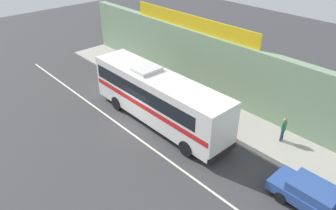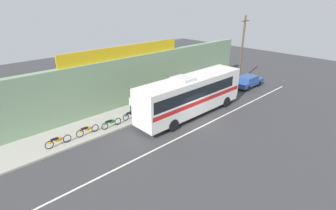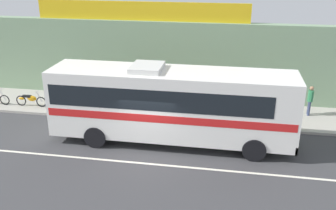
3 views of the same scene
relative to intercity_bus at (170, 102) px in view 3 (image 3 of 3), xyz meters
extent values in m
plane|color=#3A3A3D|center=(-0.80, -1.46, -2.07)|extent=(70.00, 70.00, 0.00)
cube|color=#A8A399|center=(-0.80, 3.74, -2.00)|extent=(30.00, 3.60, 0.14)
cube|color=gray|center=(-0.80, 5.89, 0.33)|extent=(30.00, 0.70, 4.80)
cube|color=gold|center=(-2.73, 5.89, 3.28)|extent=(12.76, 0.12, 1.10)
cube|color=silver|center=(-0.80, -2.26, -2.06)|extent=(30.00, 0.14, 0.01)
cube|color=white|center=(0.08, 0.00, -0.07)|extent=(11.34, 2.48, 3.10)
cube|color=black|center=(-0.37, 0.00, 0.48)|extent=(9.98, 2.50, 0.96)
cube|color=red|center=(0.08, 0.00, -0.37)|extent=(11.11, 2.49, 0.36)
cube|color=black|center=(5.72, 0.00, 0.38)|extent=(0.04, 2.23, 1.40)
cube|color=black|center=(5.71, 0.00, -1.44)|extent=(0.12, 2.48, 0.36)
cube|color=silver|center=(-1.05, 0.00, 1.60)|extent=(1.40, 1.73, 0.24)
cylinder|color=black|center=(3.93, 1.15, -1.55)|extent=(1.04, 0.32, 1.04)
cylinder|color=black|center=(3.93, -1.15, -1.55)|extent=(1.04, 0.32, 1.04)
cylinder|color=black|center=(-3.32, 1.15, -1.55)|extent=(1.04, 0.32, 1.04)
cylinder|color=black|center=(-3.32, -1.15, -1.55)|extent=(1.04, 0.32, 1.04)
torus|color=black|center=(-8.06, 2.79, -1.62)|extent=(0.62, 0.06, 0.62)
torus|color=black|center=(-9.34, 2.79, -1.62)|extent=(0.62, 0.06, 0.62)
cylinder|color=silver|center=(-8.14, 2.79, -1.32)|extent=(0.34, 0.04, 0.65)
cylinder|color=silver|center=(-8.24, 2.79, -1.00)|extent=(0.03, 0.56, 0.03)
ellipsoid|color=orange|center=(-8.64, 2.79, -1.44)|extent=(0.56, 0.22, 0.34)
cube|color=black|center=(-8.93, 2.79, -1.32)|extent=(0.52, 0.20, 0.10)
ellipsoid|color=orange|center=(-9.28, 2.79, -1.48)|extent=(0.36, 0.14, 0.16)
torus|color=black|center=(-6.10, 2.58, -1.62)|extent=(0.62, 0.06, 0.62)
torus|color=black|center=(-7.32, 2.58, -1.62)|extent=(0.62, 0.06, 0.62)
cylinder|color=silver|center=(-6.18, 2.58, -1.32)|extent=(0.34, 0.04, 0.65)
cylinder|color=silver|center=(-6.28, 2.58, -1.00)|extent=(0.03, 0.56, 0.03)
ellipsoid|color=#237F38|center=(-6.65, 2.58, -1.44)|extent=(0.56, 0.22, 0.34)
cube|color=black|center=(-6.93, 2.58, -1.32)|extent=(0.52, 0.20, 0.10)
ellipsoid|color=#237F38|center=(-7.26, 2.58, -1.48)|extent=(0.36, 0.14, 0.16)
torus|color=black|center=(-10.35, 2.73, -1.62)|extent=(0.62, 0.06, 0.62)
cylinder|color=silver|center=(-10.43, 2.73, -1.32)|extent=(0.34, 0.04, 0.65)
cylinder|color=silver|center=(-10.53, 2.73, -1.00)|extent=(0.03, 0.56, 0.03)
torus|color=black|center=(-3.92, 2.79, -1.62)|extent=(0.62, 0.06, 0.62)
torus|color=black|center=(-5.15, 2.79, -1.62)|extent=(0.62, 0.06, 0.62)
cylinder|color=silver|center=(-4.00, 2.79, -1.32)|extent=(0.34, 0.04, 0.65)
cylinder|color=silver|center=(-4.10, 2.79, -1.00)|extent=(0.03, 0.56, 0.03)
ellipsoid|color=#1E51B2|center=(-4.47, 2.79, -1.44)|extent=(0.56, 0.22, 0.34)
cube|color=black|center=(-4.76, 2.79, -1.32)|extent=(0.52, 0.20, 0.10)
ellipsoid|color=#1E51B2|center=(-5.09, 2.79, -1.48)|extent=(0.36, 0.14, 0.16)
cylinder|color=navy|center=(7.09, 4.31, -1.52)|extent=(0.13, 0.13, 0.81)
cylinder|color=navy|center=(7.09, 4.13, -1.52)|extent=(0.13, 0.13, 0.81)
cylinder|color=#2D7A4C|center=(7.09, 4.22, -0.81)|extent=(0.30, 0.30, 0.61)
sphere|color=#A37556|center=(7.09, 4.22, -0.36)|extent=(0.22, 0.22, 0.22)
cylinder|color=#2D7A4C|center=(7.09, 4.42, -0.78)|extent=(0.08, 0.08, 0.56)
cylinder|color=#2D7A4C|center=(7.09, 4.02, -0.78)|extent=(0.08, 0.08, 0.56)
cylinder|color=navy|center=(-3.90, 3.83, -1.53)|extent=(0.13, 0.13, 0.80)
cylinder|color=navy|center=(-3.90, 3.65, -1.53)|extent=(0.13, 0.13, 0.80)
cylinder|color=white|center=(-3.90, 3.74, -0.83)|extent=(0.30, 0.30, 0.60)
sphere|color=tan|center=(-3.90, 3.74, -0.39)|extent=(0.22, 0.22, 0.22)
cylinder|color=white|center=(-3.90, 3.94, -0.80)|extent=(0.08, 0.08, 0.55)
cylinder|color=white|center=(-3.90, 3.54, -0.80)|extent=(0.08, 0.08, 0.55)
camera|label=1|loc=(14.20, -12.00, 10.29)|focal=33.78mm
camera|label=2|loc=(-15.96, -14.05, 7.87)|focal=27.06mm
camera|label=3|loc=(2.75, -16.26, 6.39)|focal=40.65mm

